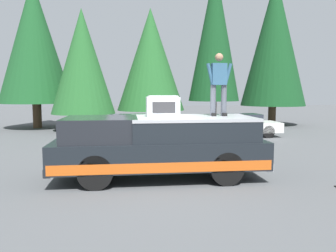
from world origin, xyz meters
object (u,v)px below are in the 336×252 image
at_px(pickup_truck, 159,146).
at_px(compressor_unit, 163,106).
at_px(person_on_truck_bed, 219,83).
at_px(parked_car_silver, 127,126).
at_px(parked_car_white, 239,125).

height_order(pickup_truck, compressor_unit, compressor_unit).
relative_size(person_on_truck_bed, parked_car_silver, 0.41).
distance_m(compressor_unit, parked_car_silver, 8.21).
height_order(pickup_truck, parked_car_silver, pickup_truck).
distance_m(pickup_truck, person_on_truck_bed, 2.35).
relative_size(pickup_truck, person_on_truck_bed, 3.28).
bearing_deg(compressor_unit, parked_car_silver, 6.83).
xyz_separation_m(pickup_truck, person_on_truck_bed, (0.16, -1.64, 1.68)).
relative_size(pickup_truck, compressor_unit, 6.60).
xyz_separation_m(pickup_truck, parked_car_silver, (8.04, 0.87, -0.29)).
bearing_deg(parked_car_silver, parked_car_white, -92.37).
bearing_deg(parked_car_white, person_on_truck_bed, 157.13).
distance_m(pickup_truck, parked_car_white, 9.20).
xyz_separation_m(compressor_unit, parked_car_silver, (8.04, 0.96, -1.35)).
relative_size(pickup_truck, parked_car_white, 1.35).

